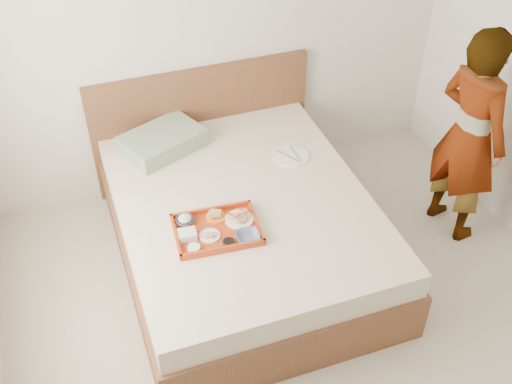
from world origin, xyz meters
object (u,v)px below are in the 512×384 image
Objects in this scene: bed at (244,229)px; dinner_plate at (291,156)px; person at (469,137)px; tray at (217,229)px.

dinner_plate is (0.46, 0.31, 0.27)m from bed.
person is at bearing -6.41° from bed.
tray is at bearing -142.06° from dinner_plate.
person reaches higher than dinner_plate.
tray reaches higher than bed.
bed is at bearing 72.63° from person.
person reaches higher than tray.
person is (1.05, -0.48, 0.23)m from dinner_plate.
tray is 1.77m from person.
bed is 8.12× the size of dinner_plate.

